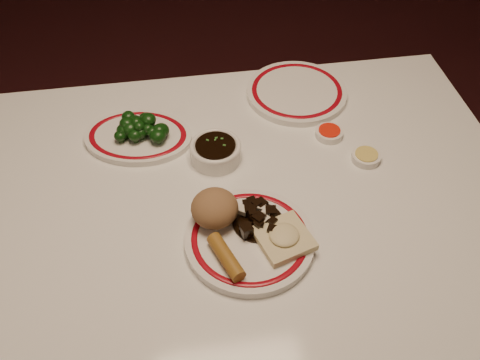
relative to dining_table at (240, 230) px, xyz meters
name	(u,v)px	position (x,y,z in m)	size (l,w,h in m)	color
dining_table	(240,230)	(0.00, 0.00, 0.00)	(1.20, 0.90, 0.75)	white
main_plate	(250,240)	(0.00, -0.10, 0.10)	(0.30, 0.30, 0.02)	white
rice_mound	(215,208)	(-0.06, -0.05, 0.14)	(0.09, 0.09, 0.07)	#8E6643
spring_roll	(226,257)	(-0.05, -0.15, 0.12)	(0.03, 0.03, 0.10)	olive
fried_wonton	(284,237)	(0.06, -0.12, 0.12)	(0.12, 0.12, 0.03)	beige
stirfry_heap	(258,217)	(0.02, -0.07, 0.12)	(0.10, 0.10, 0.03)	black
broccoli_plate	(138,137)	(-0.20, 0.22, 0.10)	(0.28, 0.26, 0.02)	white
broccoli_pile	(140,127)	(-0.19, 0.22, 0.13)	(0.12, 0.10, 0.05)	#23471C
soy_bowl	(216,152)	(-0.03, 0.13, 0.11)	(0.11, 0.11, 0.04)	white
sweet_sour_dish	(329,133)	(0.23, 0.17, 0.10)	(0.06, 0.06, 0.02)	white
mustard_dish	(366,157)	(0.29, 0.08, 0.10)	(0.06, 0.06, 0.02)	white
far_plate	(297,92)	(0.20, 0.33, 0.10)	(0.29, 0.29, 0.02)	white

